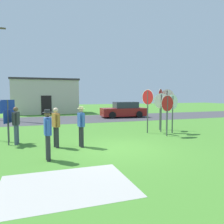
{
  "coord_description": "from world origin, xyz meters",
  "views": [
    {
      "loc": [
        -3.19,
        -8.4,
        2.25
      ],
      "look_at": [
        0.62,
        2.75,
        1.3
      ],
      "focal_mm": 35.38,
      "sensor_mm": 36.0,
      "label": 1
    }
  ],
  "objects_px": {
    "stop_sign_center_cluster": "(167,102)",
    "info_panel_middle": "(8,121)",
    "stop_sign_leaning_right": "(160,103)",
    "person_on_left": "(56,125)",
    "stop_sign_tallest": "(148,103)",
    "person_holding_notes": "(81,124)",
    "person_in_teal": "(48,132)",
    "stop_sign_low_front": "(167,108)",
    "stop_sign_far_back": "(161,105)",
    "person_in_dark_shirt": "(16,123)",
    "parked_car_on_street": "(124,110)",
    "info_panel_rightmost": "(8,113)",
    "stop_sign_rear_right": "(173,107)"
  },
  "relations": [
    {
      "from": "stop_sign_low_front",
      "to": "stop_sign_leaning_right",
      "type": "relative_size",
      "value": 0.85
    },
    {
      "from": "stop_sign_center_cluster",
      "to": "person_holding_notes",
      "type": "distance_m",
      "value": 6.67
    },
    {
      "from": "stop_sign_low_front",
      "to": "person_on_left",
      "type": "distance_m",
      "value": 5.93
    },
    {
      "from": "parked_car_on_street",
      "to": "stop_sign_low_front",
      "type": "height_order",
      "value": "stop_sign_low_front"
    },
    {
      "from": "stop_sign_center_cluster",
      "to": "info_panel_rightmost",
      "type": "relative_size",
      "value": 1.28
    },
    {
      "from": "stop_sign_low_front",
      "to": "person_in_dark_shirt",
      "type": "relative_size",
      "value": 1.31
    },
    {
      "from": "stop_sign_center_cluster",
      "to": "stop_sign_low_front",
      "type": "bearing_deg",
      "value": -122.14
    },
    {
      "from": "stop_sign_leaning_right",
      "to": "info_panel_rightmost",
      "type": "relative_size",
      "value": 1.3
    },
    {
      "from": "stop_sign_tallest",
      "to": "person_in_dark_shirt",
      "type": "xyz_separation_m",
      "value": [
        -6.95,
        -0.7,
        -0.81
      ]
    },
    {
      "from": "parked_car_on_street",
      "to": "stop_sign_rear_right",
      "type": "height_order",
      "value": "stop_sign_rear_right"
    },
    {
      "from": "stop_sign_rear_right",
      "to": "stop_sign_tallest",
      "type": "bearing_deg",
      "value": 158.44
    },
    {
      "from": "stop_sign_center_cluster",
      "to": "person_holding_notes",
      "type": "xyz_separation_m",
      "value": [
        -6.01,
        -2.8,
        -0.79
      ]
    },
    {
      "from": "stop_sign_far_back",
      "to": "person_holding_notes",
      "type": "height_order",
      "value": "stop_sign_far_back"
    },
    {
      "from": "person_on_left",
      "to": "person_holding_notes",
      "type": "relative_size",
      "value": 0.97
    },
    {
      "from": "person_holding_notes",
      "to": "person_in_dark_shirt",
      "type": "relative_size",
      "value": 1.03
    },
    {
      "from": "parked_car_on_street",
      "to": "info_panel_middle",
      "type": "bearing_deg",
      "value": -134.5
    },
    {
      "from": "person_in_dark_shirt",
      "to": "person_in_teal",
      "type": "relative_size",
      "value": 0.97
    },
    {
      "from": "stop_sign_leaning_right",
      "to": "stop_sign_tallest",
      "type": "xyz_separation_m",
      "value": [
        -1.26,
        -0.72,
        0.04
      ]
    },
    {
      "from": "stop_sign_far_back",
      "to": "stop_sign_center_cluster",
      "type": "distance_m",
      "value": 1.07
    },
    {
      "from": "info_panel_middle",
      "to": "stop_sign_far_back",
      "type": "bearing_deg",
      "value": 5.35
    },
    {
      "from": "person_holding_notes",
      "to": "info_panel_rightmost",
      "type": "xyz_separation_m",
      "value": [
        -3.05,
        2.05,
        0.39
      ]
    },
    {
      "from": "stop_sign_leaning_right",
      "to": "info_panel_rightmost",
      "type": "xyz_separation_m",
      "value": [
        -8.6,
        -0.79,
        -0.35
      ]
    },
    {
      "from": "stop_sign_tallest",
      "to": "stop_sign_center_cluster",
      "type": "bearing_deg",
      "value": 21.3
    },
    {
      "from": "stop_sign_far_back",
      "to": "person_in_teal",
      "type": "xyz_separation_m",
      "value": [
        -6.63,
        -3.69,
        -0.62
      ]
    },
    {
      "from": "parked_car_on_street",
      "to": "stop_sign_leaning_right",
      "type": "bearing_deg",
      "value": -95.34
    },
    {
      "from": "stop_sign_low_front",
      "to": "info_panel_middle",
      "type": "height_order",
      "value": "stop_sign_low_front"
    },
    {
      "from": "person_on_left",
      "to": "stop_sign_rear_right",
      "type": "bearing_deg",
      "value": 11.6
    },
    {
      "from": "stop_sign_center_cluster",
      "to": "info_panel_middle",
      "type": "xyz_separation_m",
      "value": [
        -8.99,
        -1.43,
        -0.69
      ]
    },
    {
      "from": "parked_car_on_street",
      "to": "info_panel_middle",
      "type": "relative_size",
      "value": 2.79
    },
    {
      "from": "person_on_left",
      "to": "person_in_dark_shirt",
      "type": "relative_size",
      "value": 1.0
    },
    {
      "from": "info_panel_rightmost",
      "to": "parked_car_on_street",
      "type": "bearing_deg",
      "value": 43.17
    },
    {
      "from": "stop_sign_far_back",
      "to": "info_panel_middle",
      "type": "xyz_separation_m",
      "value": [
        -8.18,
        -0.77,
        -0.52
      ]
    },
    {
      "from": "person_on_left",
      "to": "info_panel_rightmost",
      "type": "height_order",
      "value": "info_panel_rightmost"
    },
    {
      "from": "stop_sign_center_cluster",
      "to": "stop_sign_rear_right",
      "type": "bearing_deg",
      "value": -107.93
    },
    {
      "from": "stop_sign_center_cluster",
      "to": "person_in_dark_shirt",
      "type": "height_order",
      "value": "stop_sign_center_cluster"
    },
    {
      "from": "stop_sign_far_back",
      "to": "person_in_dark_shirt",
      "type": "height_order",
      "value": "stop_sign_far_back"
    },
    {
      "from": "parked_car_on_street",
      "to": "info_panel_middle",
      "type": "xyz_separation_m",
      "value": [
        -9.29,
        -9.45,
        0.4
      ]
    },
    {
      "from": "parked_car_on_street",
      "to": "stop_sign_low_front",
      "type": "distance_m",
      "value": 10.02
    },
    {
      "from": "person_on_left",
      "to": "person_in_teal",
      "type": "bearing_deg",
      "value": -103.06
    },
    {
      "from": "stop_sign_tallest",
      "to": "person_in_teal",
      "type": "bearing_deg",
      "value": -147.24
    },
    {
      "from": "stop_sign_center_cluster",
      "to": "info_panel_middle",
      "type": "height_order",
      "value": "stop_sign_center_cluster"
    },
    {
      "from": "person_in_dark_shirt",
      "to": "parked_car_on_street",
      "type": "bearing_deg",
      "value": 46.34
    },
    {
      "from": "stop_sign_tallest",
      "to": "info_panel_middle",
      "type": "xyz_separation_m",
      "value": [
        -7.28,
        -0.76,
        -0.68
      ]
    },
    {
      "from": "stop_sign_low_front",
      "to": "person_holding_notes",
      "type": "distance_m",
      "value": 4.96
    },
    {
      "from": "person_holding_notes",
      "to": "person_in_teal",
      "type": "xyz_separation_m",
      "value": [
        -1.44,
        -1.56,
        0.0
      ]
    },
    {
      "from": "stop_sign_far_back",
      "to": "stop_sign_tallest",
      "type": "relative_size",
      "value": 0.91
    },
    {
      "from": "stop_sign_leaning_right",
      "to": "person_on_left",
      "type": "height_order",
      "value": "stop_sign_leaning_right"
    },
    {
      "from": "stop_sign_tallest",
      "to": "person_holding_notes",
      "type": "distance_m",
      "value": 4.86
    },
    {
      "from": "parked_car_on_street",
      "to": "stop_sign_low_front",
      "type": "bearing_deg",
      "value": -98.42
    },
    {
      "from": "info_panel_rightmost",
      "to": "info_panel_middle",
      "type": "bearing_deg",
      "value": -85.36
    }
  ]
}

